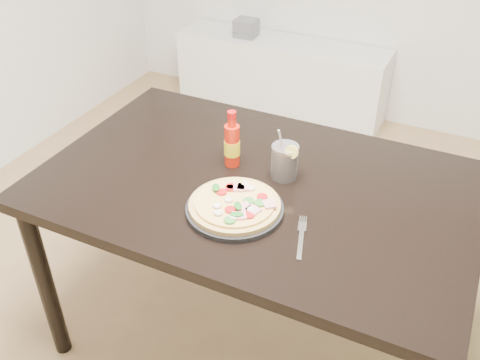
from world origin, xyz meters
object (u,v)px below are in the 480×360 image
at_px(plate, 235,209).
at_px(hot_sauce_bottle, 232,144).
at_px(pizza, 235,204).
at_px(cola_cup, 285,162).
at_px(media_console, 281,77).
at_px(dining_table, 256,201).
at_px(fork, 301,236).

distance_m(plate, hot_sauce_bottle, 0.27).
bearing_deg(pizza, plate, -177.20).
xyz_separation_m(plate, hot_sauce_bottle, (-0.12, 0.23, 0.07)).
height_order(cola_cup, media_console, cola_cup).
distance_m(pizza, hot_sauce_bottle, 0.26).
bearing_deg(dining_table, hot_sauce_bottle, 153.81).
xyz_separation_m(dining_table, hot_sauce_bottle, (-0.11, 0.06, 0.16)).
height_order(hot_sauce_bottle, media_console, hot_sauce_bottle).
distance_m(cola_cup, fork, 0.31).
bearing_deg(media_console, pizza, -72.15).
height_order(dining_table, hot_sauce_bottle, hot_sauce_bottle).
height_order(pizza, cola_cup, cola_cup).
xyz_separation_m(dining_table, cola_cup, (0.07, 0.07, 0.14)).
xyz_separation_m(plate, fork, (0.22, -0.02, -0.01)).
xyz_separation_m(hot_sauce_bottle, fork, (0.34, -0.25, -0.08)).
bearing_deg(hot_sauce_bottle, cola_cup, 2.94).
relative_size(plate, hot_sauce_bottle, 1.47).
distance_m(dining_table, cola_cup, 0.17).
bearing_deg(fork, hot_sauce_bottle, 127.45).
xyz_separation_m(fork, media_console, (-0.87, 2.03, -0.50)).
relative_size(plate, pizza, 1.07).
xyz_separation_m(dining_table, pizza, (0.01, -0.17, 0.11)).
bearing_deg(fork, dining_table, 123.24).
bearing_deg(pizza, fork, -5.97).
bearing_deg(fork, pizza, 157.61).
distance_m(plate, fork, 0.22).
distance_m(hot_sauce_bottle, media_console, 1.94).
bearing_deg(plate, media_console, 107.79).
distance_m(plate, media_console, 2.17).
bearing_deg(media_console, fork, -66.91).
height_order(dining_table, media_console, dining_table).
relative_size(cola_cup, media_console, 0.13).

